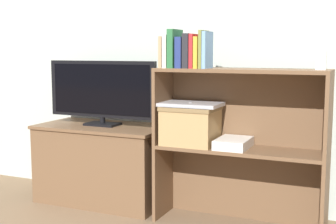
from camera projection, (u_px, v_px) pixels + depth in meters
name	position (u px, v px, depth m)	size (l,w,h in m)	color
ground_plane	(158.00, 222.00, 2.77)	(16.00, 16.00, 0.00)	brown
wall_back	(188.00, 21.00, 3.05)	(10.00, 0.05, 2.40)	#B2BCB2
tv_stand	(103.00, 163.00, 3.14)	(0.86, 0.46, 0.52)	brown
tv	(102.00, 91.00, 3.08)	(0.78, 0.14, 0.43)	black
bookshelf_lower_tier	(242.00, 174.00, 2.74)	(0.97, 0.29, 0.46)	brown
bookshelf_upper_tier	(243.00, 97.00, 2.68)	(0.97, 0.29, 0.45)	brown
book_tan	(165.00, 52.00, 2.73)	(0.02, 0.15, 0.18)	tan
book_ivory	(169.00, 52.00, 2.72)	(0.02, 0.16, 0.19)	silver
book_forest	(175.00, 49.00, 2.71)	(0.04, 0.16, 0.22)	#286638
book_navy	(182.00, 53.00, 2.69)	(0.04, 0.13, 0.18)	navy
book_charcoal	(189.00, 51.00, 2.67)	(0.04, 0.14, 0.20)	#232328
book_crimson	(195.00, 51.00, 2.66)	(0.02, 0.14, 0.19)	#B22328
book_mustard	(200.00, 53.00, 2.65)	(0.02, 0.15, 0.18)	gold
book_olive	(204.00, 49.00, 2.64)	(0.02, 0.13, 0.21)	olive
book_skyblue	(207.00, 50.00, 2.63)	(0.02, 0.14, 0.21)	#709ECC
baby_monitor	(321.00, 60.00, 2.43)	(0.05, 0.04, 0.13)	white
storage_basket_left	(191.00, 123.00, 2.75)	(0.31, 0.26, 0.23)	tan
laptop	(191.00, 104.00, 2.74)	(0.35, 0.22, 0.02)	#BCBCC1
magazine_stack	(233.00, 143.00, 2.66)	(0.18, 0.25, 0.05)	silver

